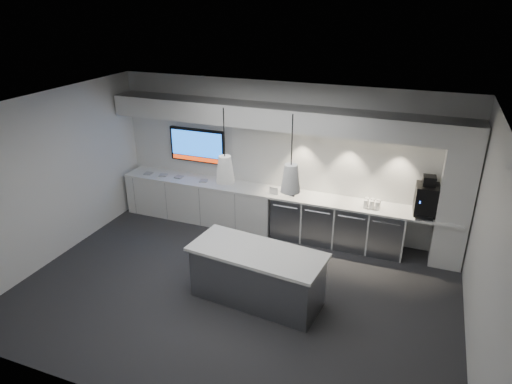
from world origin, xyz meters
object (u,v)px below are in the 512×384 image
at_px(bin, 200,275).
at_px(island, 257,275).
at_px(coffee_machine, 427,198).
at_px(wall_tv, 197,145).

bearing_deg(bin, island, 2.02).
relative_size(bin, coffee_machine, 0.63).
bearing_deg(coffee_machine, island, -140.63).
bearing_deg(wall_tv, bin, -62.69).
height_order(island, coffee_machine, coffee_machine).
relative_size(wall_tv, bin, 2.79).
relative_size(wall_tv, coffee_machine, 1.75).
bearing_deg(wall_tv, coffee_machine, -3.05).
bearing_deg(coffee_machine, bin, -150.20).
bearing_deg(island, bin, -171.70).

